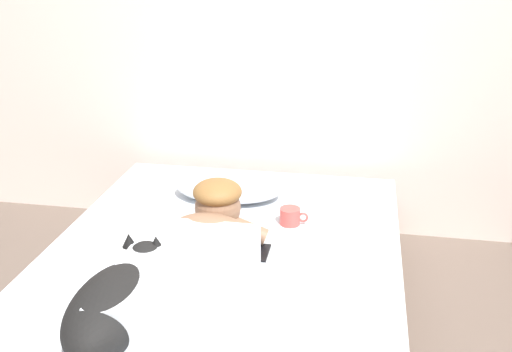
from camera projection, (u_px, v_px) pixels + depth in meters
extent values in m
cube|color=#726051|center=(218.00, 325.00, 2.45)|extent=(1.46, 2.06, 0.15)
cube|color=silver|center=(217.00, 286.00, 2.38)|extent=(1.42, 2.00, 0.21)
ellipsoid|color=silver|center=(229.00, 187.00, 2.91)|extent=(0.52, 0.32, 0.11)
cube|color=silver|center=(183.00, 285.00, 2.02)|extent=(0.42, 0.64, 0.18)
ellipsoid|color=#8C664C|center=(208.00, 234.00, 2.33)|extent=(0.32, 0.20, 0.16)
sphere|color=#8C664C|center=(218.00, 208.00, 2.46)|extent=(0.19, 0.19, 0.19)
ellipsoid|color=olive|center=(217.00, 192.00, 2.43)|extent=(0.20, 0.20, 0.10)
cylinder|color=#8C664C|center=(193.00, 223.00, 2.48)|extent=(0.23, 0.07, 0.14)
cylinder|color=#8C664C|center=(241.00, 227.00, 2.45)|extent=(0.23, 0.07, 0.14)
ellipsoid|color=black|center=(113.00, 308.00, 1.88)|extent=(0.26, 0.48, 0.20)
sphere|color=black|center=(146.00, 262.00, 2.11)|extent=(0.15, 0.15, 0.15)
cone|color=black|center=(129.00, 240.00, 2.11)|extent=(0.05, 0.05, 0.05)
cone|color=black|center=(156.00, 242.00, 2.09)|extent=(0.05, 0.05, 0.05)
cylinder|color=#D84C47|center=(290.00, 216.00, 2.64)|extent=(0.09, 0.09, 0.07)
torus|color=#D84C47|center=(303.00, 217.00, 2.63)|extent=(0.05, 0.01, 0.05)
cube|color=black|center=(260.00, 252.00, 2.41)|extent=(0.07, 0.14, 0.01)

